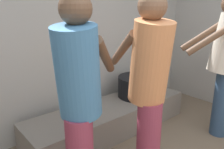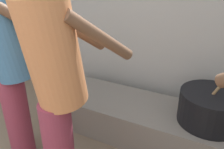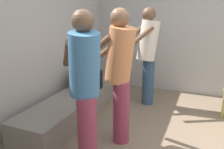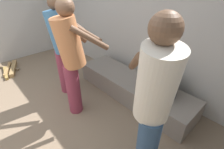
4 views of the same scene
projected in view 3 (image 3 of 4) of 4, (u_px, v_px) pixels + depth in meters
The scene contains 7 objects.
block_enclosure_rear at pixel (10, 57), 2.94m from camera, with size 5.23×0.20×2.03m, color #ADA8A0.
block_enclosure_right at pixel (220, 43), 4.21m from camera, with size 0.20×5.27×2.03m, color #ADA8A0.
hearth_ledge at pixel (73, 106), 3.52m from camera, with size 2.14×0.60×0.34m, color slate.
cooking_pot_main at pixel (87, 79), 3.86m from camera, with size 0.52×0.52×0.73m.
cook_in_blue_shirt at pixel (85, 82), 2.24m from camera, with size 0.72×0.67×1.61m.
cook_in_cream_shirt at pixel (148, 51), 3.80m from camera, with size 0.71×0.70×1.64m.
cook_in_orange_shirt at pixel (120, 69), 2.67m from camera, with size 0.54×0.74×1.63m.
Camera 3 is at (-2.14, 0.20, 1.60)m, focal length 36.61 mm.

